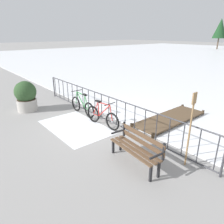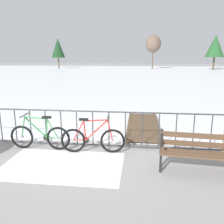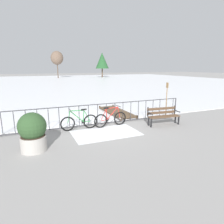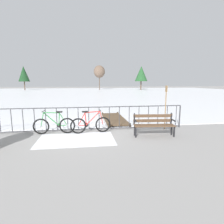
% 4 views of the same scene
% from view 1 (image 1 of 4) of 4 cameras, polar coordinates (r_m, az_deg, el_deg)
% --- Properties ---
extents(ground_plane, '(160.00, 160.00, 0.00)m').
position_cam_1_polar(ground_plane, '(8.30, -1.85, -2.44)').
color(ground_plane, gray).
extents(snow_patch, '(2.84, 1.76, 0.01)m').
position_cam_1_polar(snow_patch, '(7.90, -9.97, -3.98)').
color(snow_patch, white).
rests_on(snow_patch, ground).
extents(railing_fence, '(9.06, 0.06, 1.07)m').
position_cam_1_polar(railing_fence, '(8.10, -1.89, 1.20)').
color(railing_fence, '#38383D').
rests_on(railing_fence, ground).
extents(bicycle_near_railing, '(1.71, 0.52, 0.97)m').
position_cam_1_polar(bicycle_near_railing, '(7.74, -2.66, -1.27)').
color(bicycle_near_railing, black).
rests_on(bicycle_near_railing, ground).
extents(bicycle_second, '(1.71, 0.52, 0.97)m').
position_cam_1_polar(bicycle_second, '(8.95, -8.09, 1.62)').
color(bicycle_second, black).
rests_on(bicycle_second, ground).
extents(park_bench, '(1.64, 0.63, 0.89)m').
position_cam_1_polar(park_bench, '(5.55, 6.88, -9.18)').
color(park_bench, brown).
rests_on(park_bench, ground).
extents(planter_with_shrub, '(0.94, 0.94, 1.33)m').
position_cam_1_polar(planter_with_shrub, '(9.97, -22.46, 4.07)').
color(planter_with_shrub, '#ADA8A0').
rests_on(planter_with_shrub, ground).
extents(oar_upright, '(0.04, 0.16, 1.98)m').
position_cam_1_polar(oar_upright, '(5.49, 20.66, -3.50)').
color(oar_upright, '#937047').
rests_on(oar_upright, ground).
extents(wooden_dock, '(1.10, 3.40, 0.20)m').
position_cam_1_polar(wooden_dock, '(8.54, 15.57, -1.68)').
color(wooden_dock, brown).
rests_on(wooden_dock, ground).
extents(tree_west_mid, '(2.76, 2.76, 6.16)m').
position_cam_1_polar(tree_west_mid, '(52.09, 27.48, 19.60)').
color(tree_west_mid, brown).
rests_on(tree_west_mid, ground).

